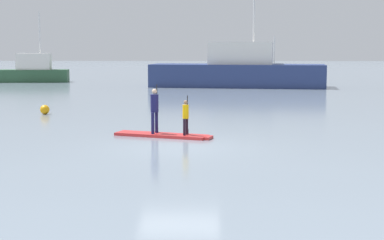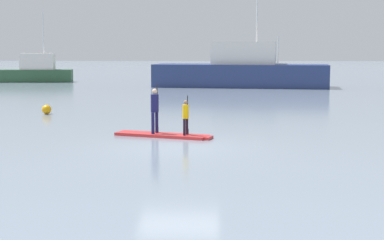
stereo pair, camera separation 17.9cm
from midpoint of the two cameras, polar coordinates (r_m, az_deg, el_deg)
name	(u,v)px [view 2 (the right image)]	position (r m, az deg, el deg)	size (l,w,h in m)	color
ground_plane	(179,147)	(18.09, -1.00, -2.63)	(240.00, 240.00, 0.00)	gray
paddleboard_near	(163,135)	(20.20, -2.53, -1.48)	(3.45, 1.73, 0.10)	red
paddler_adult	(155,108)	(20.22, -3.37, 1.19)	(0.34, 0.47, 1.67)	#19194C
paddler_child_solo	(186,115)	(19.81, -0.35, 0.45)	(0.26, 0.39, 1.32)	black
fishing_boat_white_large	(241,71)	(46.10, 4.89, 4.75)	(13.77, 5.39, 12.39)	navy
fishing_boat_green_midground	(36,71)	(54.28, -14.82, 4.61)	(6.73, 2.33, 6.21)	#2D5638
motor_boat_small_navy	(274,72)	(60.64, 8.05, 4.62)	(5.64, 3.32, 4.20)	navy
mooring_buoy_mid	(47,109)	(27.82, -13.72, 1.00)	(0.43, 0.43, 0.43)	orange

